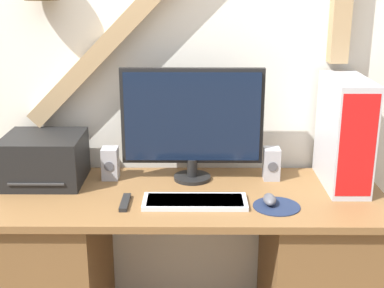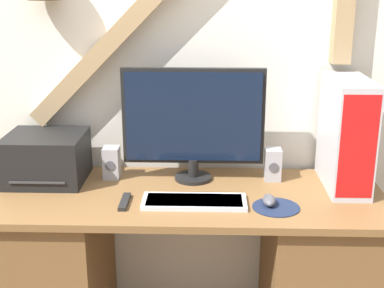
% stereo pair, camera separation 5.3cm
% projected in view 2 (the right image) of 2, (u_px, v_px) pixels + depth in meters
% --- Properties ---
extents(wall_back, '(6.40, 0.20, 2.70)m').
position_uv_depth(wall_back, '(187.00, 48.00, 2.43)').
color(wall_back, silver).
rests_on(wall_back, ground_plane).
extents(desk, '(1.69, 0.63, 0.80)m').
position_uv_depth(desk, '(184.00, 273.00, 2.37)').
color(desk, brown).
rests_on(desk, ground_plane).
extents(monitor, '(0.62, 0.17, 0.50)m').
position_uv_depth(monitor, '(193.00, 120.00, 2.33)').
color(monitor, black).
rests_on(monitor, desk).
extents(keyboard, '(0.42, 0.15, 0.02)m').
position_uv_depth(keyboard, '(194.00, 201.00, 2.15)').
color(keyboard, silver).
rests_on(keyboard, desk).
extents(mousepad, '(0.19, 0.19, 0.00)m').
position_uv_depth(mousepad, '(276.00, 207.00, 2.12)').
color(mousepad, '#19233D').
rests_on(mousepad, desk).
extents(mouse, '(0.05, 0.10, 0.04)m').
position_uv_depth(mouse, '(269.00, 200.00, 2.13)').
color(mouse, '#4C4C51').
rests_on(mouse, mousepad).
extents(computer_tower, '(0.16, 0.39, 0.47)m').
position_uv_depth(computer_tower, '(346.00, 134.00, 2.27)').
color(computer_tower, '#B2B2B7').
rests_on(computer_tower, desk).
extents(printer, '(0.34, 0.31, 0.21)m').
position_uv_depth(printer, '(46.00, 158.00, 2.37)').
color(printer, black).
rests_on(printer, desk).
extents(speaker_left, '(0.07, 0.08, 0.14)m').
position_uv_depth(speaker_left, '(112.00, 163.00, 2.41)').
color(speaker_left, '#99999E').
rests_on(speaker_left, desk).
extents(speaker_right, '(0.07, 0.08, 0.14)m').
position_uv_depth(speaker_right, '(273.00, 164.00, 2.39)').
color(speaker_right, '#99999E').
rests_on(speaker_right, desk).
extents(remote_control, '(0.03, 0.16, 0.02)m').
position_uv_depth(remote_control, '(125.00, 202.00, 2.15)').
color(remote_control, black).
rests_on(remote_control, desk).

